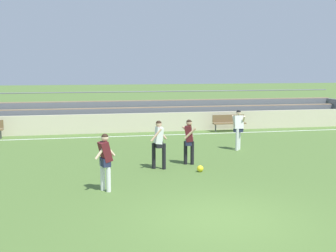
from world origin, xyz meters
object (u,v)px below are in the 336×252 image
Objects in this scene: player_white_wide_left at (159,140)px; player_white_on_ball at (238,126)px; bleacher_stand at (173,112)px; soccer_ball at (200,169)px; player_dark_dropping_back at (189,138)px; bench_far_right at (229,121)px; player_dark_wide_right at (105,157)px.

player_white_wide_left is 4.84m from player_white_on_ball.
soccer_ball is (-1.64, -11.69, -0.70)m from bleacher_stand.
player_dark_dropping_back is (1.19, 0.49, -0.04)m from player_white_wide_left.
bench_far_right is (2.51, -2.88, -0.27)m from bleacher_stand.
player_white_wide_left is at bearing -104.87° from bleacher_stand.
player_white_wide_left is 1.03× the size of player_dark_dropping_back.
bleacher_stand is 14.25m from player_dark_wide_right.
player_white_wide_left is at bearing -123.80° from bench_far_right.
player_dark_wide_right is (-5.93, -5.21, -0.04)m from player_white_on_ball.
soccer_ball is (0.08, -1.21, -0.85)m from player_dark_dropping_back.
bleacher_stand is 3.83m from bench_far_right.
player_white_on_ball is at bearing -105.64° from bench_far_right.
bleacher_stand is at bearing 75.13° from player_white_wide_left.
soccer_ball is at bearing -86.21° from player_dark_dropping_back.
player_white_wide_left reaches higher than soccer_ball.
bench_far_right is at bearing 54.78° from player_dark_wide_right.
player_white_wide_left is 3.12m from player_dark_wide_right.
bench_far_right is 1.06× the size of player_white_on_ball.
soccer_ball is (3.26, 1.68, -0.87)m from player_dark_wide_right.
bleacher_stand is 99.05× the size of soccer_ball.
player_dark_dropping_back is (-4.23, -7.61, 0.42)m from bench_far_right.
player_dark_wide_right is at bearing -137.75° from player_dark_dropping_back.
player_dark_wide_right is (-7.41, -10.50, 0.43)m from bench_far_right.
player_white_on_ball reaches higher than bench_far_right.
player_dark_wide_right is at bearing -125.22° from bench_far_right.
bleacher_stand is 10.63m from player_dark_dropping_back.
player_dark_wide_right is at bearing -110.13° from bleacher_stand.
soccer_ball is at bearing -127.15° from player_white_on_ball.
soccer_ball is (-4.15, -8.81, -0.44)m from bench_far_right.
player_dark_dropping_back is at bearing -99.31° from bleacher_stand.
player_white_on_ball is (-1.48, -5.29, 0.47)m from bench_far_right.
player_white_wide_left is 0.99× the size of player_white_on_ball.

